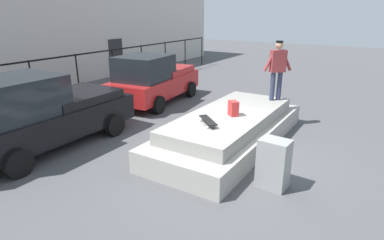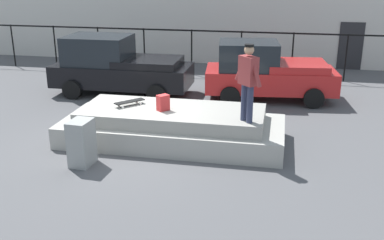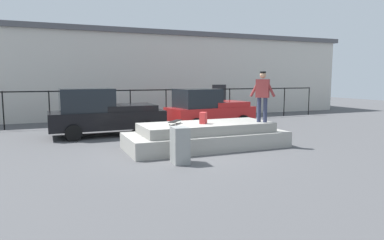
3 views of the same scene
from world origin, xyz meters
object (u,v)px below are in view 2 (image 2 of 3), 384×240
Objects in this scene: skateboarder at (248,77)px; utility_box at (81,143)px; skateboard at (130,102)px; car_red_pickup_mid at (266,71)px; backpack at (163,103)px; car_black_pickup_near at (117,66)px.

utility_box is at bearing -161.41° from skateboarder.
car_red_pickup_mid is (3.25, 4.30, -0.03)m from skateboard.
backpack is 5.01m from car_black_pickup_near.
skateboarder reaches higher than backpack.
skateboard is at bearing -65.59° from car_black_pickup_near.
skateboarder reaches higher than car_black_pickup_near.
car_black_pickup_near is 5.96m from utility_box.
car_red_pickup_mid is at bearing 62.19° from utility_box.
car_red_pickup_mid is at bearing 3.75° from car_black_pickup_near.
car_red_pickup_mid is at bearing 14.10° from backpack.
car_black_pickup_near reaches higher than backpack.
car_red_pickup_mid is 4.20× the size of utility_box.
backpack reaches higher than skateboard.
skateboard is at bearing 77.96° from utility_box.
car_red_pickup_mid reaches higher than utility_box.
skateboarder is 4.51× the size of backpack.
skateboarder is at bearing 22.35° from utility_box.
backpack is (-2.09, 0.42, -0.84)m from skateboarder.
car_black_pickup_near is at bearing 114.41° from skateboard.
car_black_pickup_near is (-4.83, 4.61, -0.93)m from skateboarder.
backpack is at bearing 51.54° from utility_box.
skateboarder reaches higher than car_red_pickup_mid.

